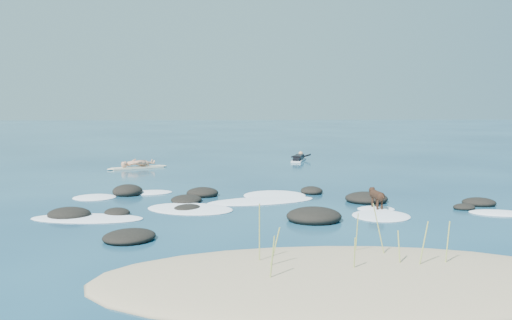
{
  "coord_description": "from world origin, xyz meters",
  "views": [
    {
      "loc": [
        -2.01,
        -17.84,
        3.15
      ],
      "look_at": [
        -0.94,
        4.0,
        0.9
      ],
      "focal_mm": 40.0,
      "sensor_mm": 36.0,
      "label": 1
    }
  ],
  "objects": [
    {
      "name": "breaking_foam",
      "position": [
        -1.21,
        -0.98,
        0.01
      ],
      "size": [
        14.08,
        7.26,
        0.12
      ],
      "color": "white",
      "rests_on": "ground"
    },
    {
      "name": "reef_rocks",
      "position": [
        -1.46,
        -1.23,
        0.09
      ],
      "size": [
        13.7,
        7.91,
        0.46
      ],
      "color": "black",
      "rests_on": "ground"
    },
    {
      "name": "sand_dune",
      "position": [
        0.0,
        -8.2,
        0.0
      ],
      "size": [
        9.0,
        4.4,
        0.6
      ],
      "primitive_type": "ellipsoid",
      "color": "#9E8966",
      "rests_on": "ground"
    },
    {
      "name": "ground",
      "position": [
        0.0,
        0.0,
        0.0
      ],
      "size": [
        160.0,
        160.0,
        0.0
      ],
      "primitive_type": "plane",
      "color": "#0A2642",
      "rests_on": "ground"
    },
    {
      "name": "dune_grass",
      "position": [
        0.17,
        -7.92,
        0.59
      ],
      "size": [
        3.47,
        1.81,
        1.21
      ],
      "color": "#9AA851",
      "rests_on": "ground"
    },
    {
      "name": "dog",
      "position": [
        2.3,
        -1.64,
        0.43
      ],
      "size": [
        0.36,
        1.02,
        0.65
      ],
      "rotation": [
        0.0,
        0.0,
        1.73
      ],
      "color": "black",
      "rests_on": "ground"
    },
    {
      "name": "paddling_surfer_rig",
      "position": [
        1.75,
        12.21,
        0.15
      ],
      "size": [
        1.3,
        2.49,
        0.43
      ],
      "rotation": [
        0.0,
        0.0,
        1.31
      ],
      "color": "white",
      "rests_on": "ground"
    },
    {
      "name": "standing_surfer_rig",
      "position": [
        -6.29,
        9.09,
        0.66
      ],
      "size": [
        2.71,
        1.62,
        1.67
      ],
      "rotation": [
        0.0,
        0.0,
        0.49
      ],
      "color": "beige",
      "rests_on": "ground"
    }
  ]
}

